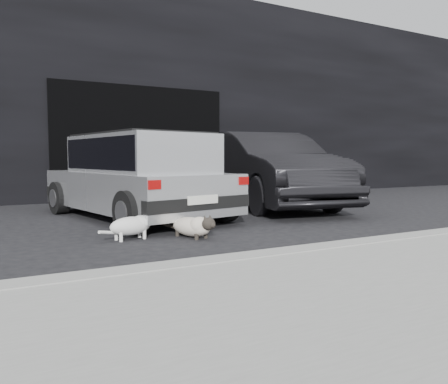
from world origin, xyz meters
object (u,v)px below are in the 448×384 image
second_car (267,169)px  silver_hatchback (138,173)px  cat_siamese (194,226)px  cat_white (133,225)px

second_car → silver_hatchback: bearing=-160.7°
silver_hatchback → cat_siamese: (0.09, -1.98, -0.59)m
second_car → cat_white: size_ratio=6.00×
cat_siamese → silver_hatchback: bearing=-105.5°
cat_siamese → second_car: bearing=-155.7°
silver_hatchback → cat_siamese: size_ratio=4.64×
second_car → cat_siamese: size_ratio=5.33×
silver_hatchback → cat_white: silver_hatchback is taller
second_car → cat_siamese: second_car is taller
second_car → cat_white: bearing=-136.9°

